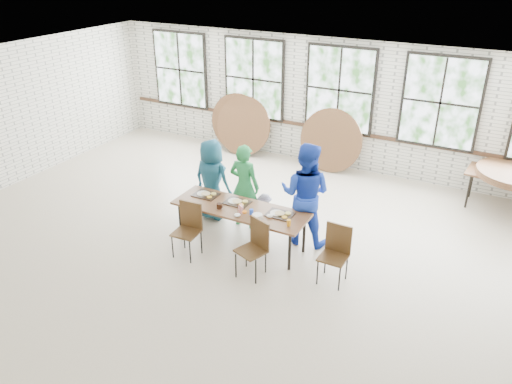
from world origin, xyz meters
TOP-DOWN VIEW (x-y plane):
  - room at (0.00, 4.44)m, footprint 12.00×12.00m
  - dining_table at (-0.24, 0.28)m, footprint 2.40×0.80m
  - chair_near_left at (-0.89, -0.36)m, footprint 0.45×0.43m
  - chair_near_right at (0.39, -0.35)m, footprint 0.53×0.52m
  - chair_spare at (1.57, 0.10)m, footprint 0.43×0.41m
  - adult_teal at (-1.24, 0.93)m, footprint 0.81×0.55m
  - adult_green at (-0.53, 0.93)m, footprint 0.60×0.39m
  - toddler at (-0.11, 0.93)m, footprint 0.54×0.39m
  - adult_blue at (0.68, 0.93)m, footprint 0.97×0.79m
  - tabletop_clutter at (-0.13, 0.26)m, footprint 2.03×0.64m
  - round_tops_leaning at (-1.66, 4.19)m, footprint 4.06×0.43m

SIDE VIEW (x-z plane):
  - toddler at x=-0.11m, z-range 0.00..0.74m
  - chair_near_left at x=-0.89m, z-range 0.08..1.03m
  - chair_near_right at x=0.39m, z-range 0.08..1.03m
  - chair_spare at x=1.57m, z-range 0.08..1.03m
  - dining_table at x=-0.24m, z-range 0.32..1.06m
  - round_tops_leaning at x=-1.66m, z-range -0.01..1.48m
  - tabletop_clutter at x=-0.13m, z-range 0.71..0.82m
  - adult_teal at x=-1.24m, z-range 0.00..1.59m
  - adult_green at x=-0.53m, z-range 0.00..1.63m
  - adult_blue at x=0.68m, z-range 0.00..1.87m
  - room at x=0.00m, z-range -4.17..7.83m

